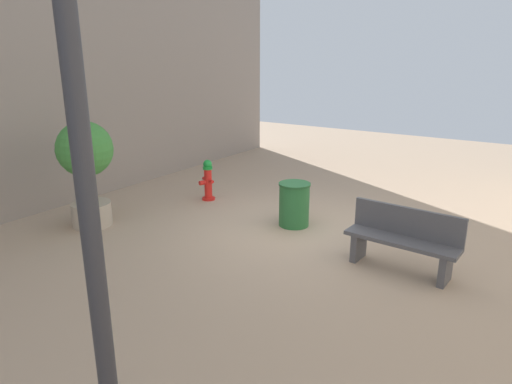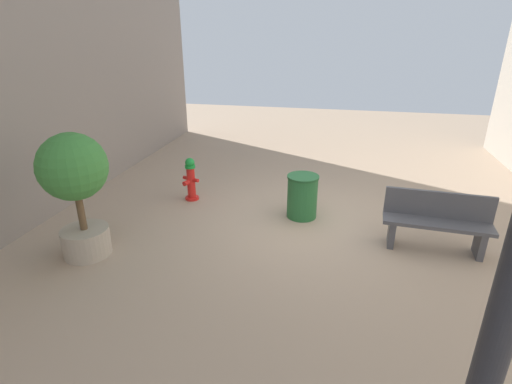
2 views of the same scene
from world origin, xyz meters
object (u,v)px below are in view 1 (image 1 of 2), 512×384
object	(u,v)px
fire_hydrant	(208,180)
trash_bin	(294,204)
bench_near	(403,239)
planter_tree	(86,162)
street_lamp	(77,108)

from	to	relation	value
fire_hydrant	trash_bin	xyz separation A→B (m)	(-2.37, 0.34, -0.04)
bench_near	trash_bin	distance (m)	2.36
fire_hydrant	planter_tree	distance (m)	2.71
trash_bin	planter_tree	bearing A→B (deg)	33.42
planter_tree	trash_bin	bearing A→B (deg)	-146.58
bench_near	trash_bin	size ratio (longest dim) A/B	2.03
bench_near	street_lamp	bearing A→B (deg)	79.07
bench_near	planter_tree	size ratio (longest dim) A/B	0.85
planter_tree	fire_hydrant	bearing A→B (deg)	-108.75
fire_hydrant	street_lamp	size ratio (longest dim) A/B	0.20
planter_tree	street_lamp	xyz separation A→B (m)	(-4.55, 3.27, 1.56)
fire_hydrant	trash_bin	distance (m)	2.40
planter_tree	trash_bin	world-z (taller)	planter_tree
fire_hydrant	street_lamp	world-z (taller)	street_lamp
bench_near	trash_bin	xyz separation A→B (m)	(2.25, -0.73, -0.08)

